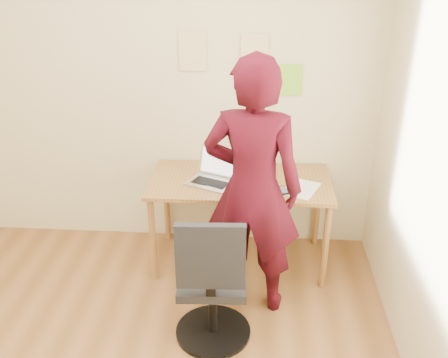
# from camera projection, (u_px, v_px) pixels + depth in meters

# --- Properties ---
(room) EXTENTS (3.58, 3.58, 2.78)m
(room) POSITION_uv_depth(u_px,v_px,m) (90.00, 185.00, 2.39)
(room) COLOR brown
(room) RESTS_ON ground
(desk) EXTENTS (1.40, 0.70, 0.74)m
(desk) POSITION_uv_depth(u_px,v_px,m) (240.00, 190.00, 3.89)
(desk) COLOR olive
(desk) RESTS_ON ground
(laptop) EXTENTS (0.42, 0.40, 0.24)m
(laptop) POSITION_uv_depth(u_px,v_px,m) (213.00, 175.00, 3.81)
(laptop) COLOR #B1B1B8
(laptop) RESTS_ON desk
(paper_sheet) EXTENTS (0.33, 0.38, 0.00)m
(paper_sheet) POSITION_uv_depth(u_px,v_px,m) (301.00, 189.00, 3.72)
(paper_sheet) COLOR white
(paper_sheet) RESTS_ON desk
(phone) EXTENTS (0.11, 0.15, 0.01)m
(phone) POSITION_uv_depth(u_px,v_px,m) (282.00, 190.00, 3.68)
(phone) COLOR black
(phone) RESTS_ON desk
(wall_note_left) EXTENTS (0.21, 0.00, 0.30)m
(wall_note_left) POSITION_uv_depth(u_px,v_px,m) (193.00, 51.00, 3.81)
(wall_note_left) COLOR #E2C787
(wall_note_left) RESTS_ON room
(wall_note_mid) EXTENTS (0.21, 0.00, 0.30)m
(wall_note_mid) POSITION_uv_depth(u_px,v_px,m) (254.00, 54.00, 3.79)
(wall_note_mid) COLOR #E2C787
(wall_note_mid) RESTS_ON room
(wall_note_right) EXTENTS (0.18, 0.00, 0.24)m
(wall_note_right) POSITION_uv_depth(u_px,v_px,m) (291.00, 80.00, 3.85)
(wall_note_right) COLOR #7ECE2E
(wall_note_right) RESTS_ON room
(office_chair) EXTENTS (0.51, 0.51, 0.97)m
(office_chair) POSITION_uv_depth(u_px,v_px,m) (212.00, 289.00, 3.16)
(office_chair) COLOR black
(office_chair) RESTS_ON ground
(person) EXTENTS (0.73, 0.54, 1.83)m
(person) POSITION_uv_depth(u_px,v_px,m) (253.00, 189.00, 3.32)
(person) COLOR #390712
(person) RESTS_ON ground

